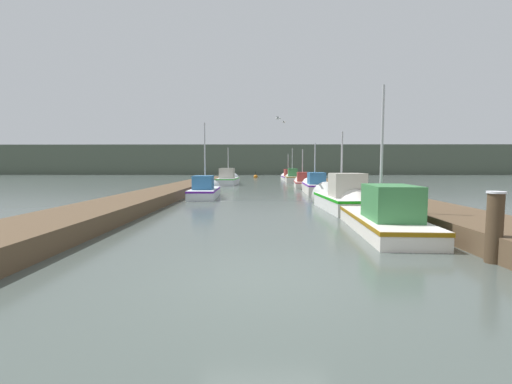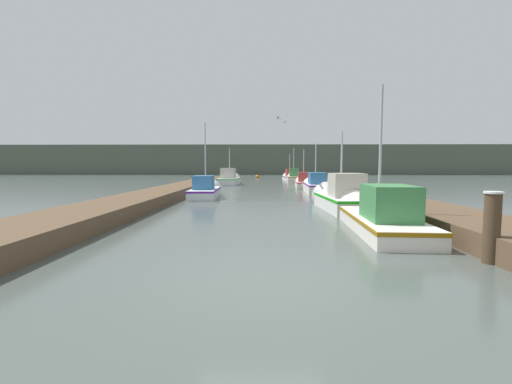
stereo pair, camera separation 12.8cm
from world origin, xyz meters
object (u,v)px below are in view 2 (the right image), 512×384
at_px(fishing_boat_3, 315,186).
at_px(mooring_piling_3, 208,182).
at_px(fishing_boat_5, 230,179).
at_px(mooring_piling_0, 227,175).
at_px(fishing_boat_1, 340,198).
at_px(fishing_boat_4, 303,182).
at_px(mooring_piling_1, 223,176).
at_px(channel_buoy, 257,177).
at_px(fishing_boat_0, 375,214).
at_px(fishing_boat_2, 206,190).
at_px(mooring_piling_2, 492,227).
at_px(fishing_boat_6, 294,177).
at_px(seagull_lead, 285,122).
at_px(fishing_boat_7, 289,177).
at_px(seagull_1, 278,118).

xyz_separation_m(fishing_boat_3, mooring_piling_3, (-8.45, 5.66, -0.00)).
relative_size(fishing_boat_5, mooring_piling_0, 5.63).
distance_m(fishing_boat_1, mooring_piling_3, 16.66).
xyz_separation_m(fishing_boat_4, fishing_boat_5, (-6.80, 4.01, 0.09)).
bearing_deg(mooring_piling_1, channel_buoy, 68.43).
xyz_separation_m(fishing_boat_0, fishing_boat_2, (-6.90, 10.12, 0.00)).
xyz_separation_m(fishing_boat_5, mooring_piling_2, (7.71, -27.19, 0.21)).
distance_m(fishing_boat_3, fishing_boat_4, 5.92).
xyz_separation_m(fishing_boat_5, fishing_boat_6, (6.77, 4.86, 0.01)).
height_order(fishing_boat_1, seagull_lead, seagull_lead).
bearing_deg(fishing_boat_7, fishing_boat_3, -92.70).
bearing_deg(fishing_boat_5, fishing_boat_1, -67.92).
relative_size(fishing_boat_1, mooring_piling_3, 5.47).
distance_m(fishing_boat_3, mooring_piling_0, 23.75).
xyz_separation_m(fishing_boat_6, seagull_1, (-2.71, -20.51, 3.88)).
bearing_deg(fishing_boat_6, fishing_boat_2, -109.23).
relative_size(mooring_piling_1, seagull_1, 2.32).
relative_size(fishing_boat_0, fishing_boat_3, 1.10).
relative_size(fishing_boat_0, fishing_boat_7, 1.31).
bearing_deg(mooring_piling_3, fishing_boat_6, 47.72).
bearing_deg(fishing_boat_0, fishing_boat_1, 93.94).
distance_m(fishing_boat_4, fishing_boat_5, 7.90).
distance_m(fishing_boat_0, mooring_piling_3, 20.73).
bearing_deg(fishing_boat_0, fishing_boat_7, 93.12).
bearing_deg(seagull_lead, fishing_boat_5, -125.73).
distance_m(fishing_boat_0, fishing_boat_2, 12.25).
distance_m(fishing_boat_7, mooring_piling_3, 15.82).
height_order(fishing_boat_6, seagull_1, seagull_1).
bearing_deg(fishing_boat_4, seagull_1, -99.50).
bearing_deg(mooring_piling_2, fishing_boat_1, 97.28).
xyz_separation_m(fishing_boat_3, mooring_piling_2, (0.80, -17.26, 0.24)).
height_order(fishing_boat_4, channel_buoy, fishing_boat_4).
xyz_separation_m(fishing_boat_4, mooring_piling_3, (-8.34, -0.26, 0.06)).
xyz_separation_m(fishing_boat_7, seagull_lead, (-1.66, -16.13, 4.83)).
bearing_deg(mooring_piling_0, mooring_piling_2, -76.82).
bearing_deg(seagull_1, mooring_piling_0, 24.97).
bearing_deg(fishing_boat_0, channel_buoy, 99.04).
relative_size(mooring_piling_1, channel_buoy, 1.19).
bearing_deg(fishing_boat_4, mooring_piling_1, 130.83).
relative_size(fishing_boat_1, mooring_piling_2, 3.64).
distance_m(mooring_piling_0, mooring_piling_2, 40.53).
relative_size(fishing_boat_6, mooring_piling_2, 3.16).
xyz_separation_m(fishing_boat_1, mooring_piling_0, (-8.17, 31.05, 0.03)).
xyz_separation_m(fishing_boat_3, fishing_boat_5, (-6.91, 9.93, 0.02)).
bearing_deg(fishing_boat_3, fishing_boat_1, -89.79).
xyz_separation_m(mooring_piling_2, mooring_piling_3, (-9.24, 22.92, -0.24)).
bearing_deg(seagull_lead, fishing_boat_4, 165.84).
distance_m(fishing_boat_0, fishing_boat_3, 13.36).
relative_size(fishing_boat_4, seagull_1, 9.71).
distance_m(fishing_boat_4, fishing_boat_7, 13.28).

